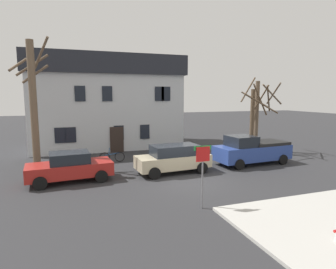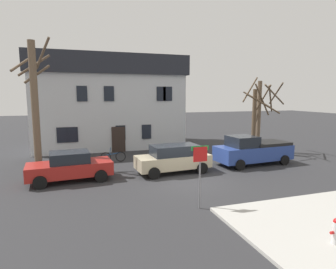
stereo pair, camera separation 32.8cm
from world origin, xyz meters
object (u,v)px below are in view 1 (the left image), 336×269
(tree_bare_mid, at_px, (254,116))
(tree_bare_far, at_px, (258,113))
(car_red_sedan, at_px, (70,167))
(bicycle_leaning, at_px, (112,157))
(tree_bare_near, at_px, (33,102))
(building_main, at_px, (106,102))
(car_beige_wagon, at_px, (173,158))
(pickup_truck_blue, at_px, (252,150))
(street_sign_pole, at_px, (203,165))

(tree_bare_mid, relative_size, tree_bare_far, 1.05)
(car_red_sedan, xyz_separation_m, bicycle_leaning, (2.80, 3.82, -0.44))
(tree_bare_near, distance_m, car_red_sedan, 5.16)
(building_main, distance_m, tree_bare_far, 13.48)
(tree_bare_far, relative_size, car_beige_wagon, 1.28)
(car_beige_wagon, bearing_deg, building_main, 103.50)
(tree_bare_mid, xyz_separation_m, pickup_truck_blue, (-2.27, -3.02, -2.08))
(tree_bare_far, distance_m, car_beige_wagon, 10.19)
(tree_bare_mid, distance_m, bicycle_leaning, 11.55)
(tree_bare_near, bearing_deg, car_beige_wagon, -23.62)
(car_red_sedan, bearing_deg, car_beige_wagon, -1.52)
(tree_bare_far, relative_size, bicycle_leaning, 3.35)
(building_main, xyz_separation_m, car_beige_wagon, (2.60, -10.84, -3.22))
(tree_bare_near, bearing_deg, car_red_sedan, -59.30)
(tree_bare_mid, xyz_separation_m, car_beige_wagon, (-8.09, -3.36, -2.15))
(pickup_truck_blue, bearing_deg, tree_bare_mid, 53.03)
(tree_bare_far, xyz_separation_m, street_sign_pole, (-9.83, -9.67, -1.34))
(tree_bare_far, distance_m, bicycle_leaning, 12.49)
(car_red_sedan, relative_size, pickup_truck_blue, 0.84)
(tree_bare_mid, height_order, street_sign_pole, tree_bare_mid)
(car_red_sedan, xyz_separation_m, car_beige_wagon, (5.93, -0.16, 0.07))
(car_red_sedan, bearing_deg, building_main, 72.73)
(car_beige_wagon, bearing_deg, tree_bare_far, 24.44)
(car_red_sedan, distance_m, bicycle_leaning, 4.76)
(tree_bare_near, distance_m, tree_bare_far, 16.97)
(bicycle_leaning, bearing_deg, building_main, 85.64)
(tree_bare_far, relative_size, car_red_sedan, 1.28)
(tree_bare_near, bearing_deg, bicycle_leaning, 6.44)
(car_red_sedan, relative_size, street_sign_pole, 1.73)
(tree_bare_near, distance_m, street_sign_pole, 11.72)
(tree_bare_near, xyz_separation_m, car_red_sedan, (1.95, -3.29, -3.46))
(tree_bare_mid, bearing_deg, pickup_truck_blue, -126.97)
(tree_bare_mid, xyz_separation_m, car_red_sedan, (-14.02, -3.20, -2.22))
(tree_bare_near, bearing_deg, pickup_truck_blue, -12.78)
(car_beige_wagon, xyz_separation_m, pickup_truck_blue, (5.82, 0.34, 0.08))
(tree_bare_mid, height_order, car_beige_wagon, tree_bare_mid)
(building_main, bearing_deg, car_red_sedan, -107.27)
(tree_bare_near, height_order, tree_bare_mid, tree_bare_near)
(street_sign_pole, bearing_deg, tree_bare_mid, 45.14)
(building_main, height_order, car_red_sedan, building_main)
(car_beige_wagon, height_order, pickup_truck_blue, pickup_truck_blue)
(tree_bare_near, relative_size, tree_bare_mid, 1.34)
(tree_bare_far, bearing_deg, tree_bare_near, -177.76)
(car_red_sedan, bearing_deg, tree_bare_far, 14.79)
(tree_bare_near, relative_size, car_red_sedan, 1.80)
(building_main, height_order, pickup_truck_blue, building_main)
(car_red_sedan, distance_m, street_sign_pole, 7.76)
(building_main, xyz_separation_m, street_sign_pole, (1.81, -16.41, -2.26))
(building_main, xyz_separation_m, pickup_truck_blue, (8.42, -10.51, -3.15))
(tree_bare_far, relative_size, pickup_truck_blue, 1.08)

